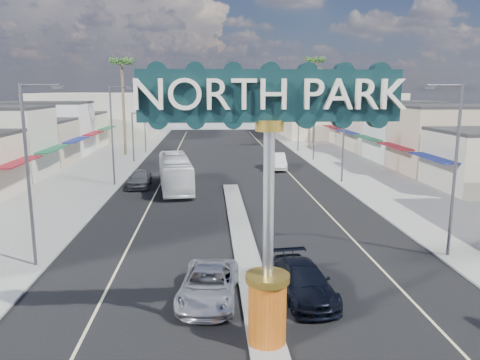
{
  "coord_description": "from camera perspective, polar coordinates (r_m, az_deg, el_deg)",
  "views": [
    {
      "loc": [
        -1.91,
        -12.68,
        8.71
      ],
      "look_at": [
        -0.38,
        10.28,
        4.23
      ],
      "focal_mm": 35.0,
      "sensor_mm": 36.0,
      "label": 1
    }
  ],
  "objects": [
    {
      "name": "ground",
      "position": [
        43.6,
        -1.24,
        -0.51
      ],
      "size": [
        160.0,
        160.0,
        0.0
      ],
      "primitive_type": "plane",
      "color": "gray",
      "rests_on": "ground"
    },
    {
      "name": "road",
      "position": [
        43.6,
        -1.24,
        -0.5
      ],
      "size": [
        20.0,
        120.0,
        0.01
      ],
      "primitive_type": "cube",
      "color": "black",
      "rests_on": "ground"
    },
    {
      "name": "median_island",
      "position": [
        28.1,
        0.26,
        -6.87
      ],
      "size": [
        1.3,
        30.0,
        0.16
      ],
      "primitive_type": "cube",
      "color": "gray",
      "rests_on": "ground"
    },
    {
      "name": "sidewalk_left",
      "position": [
        45.19,
        -19.26,
        -0.64
      ],
      "size": [
        8.0,
        120.0,
        0.12
      ],
      "primitive_type": "cube",
      "color": "gray",
      "rests_on": "ground"
    },
    {
      "name": "sidewalk_right",
      "position": [
        46.36,
        16.32,
        -0.19
      ],
      "size": [
        8.0,
        120.0,
        0.12
      ],
      "primitive_type": "cube",
      "color": "gray",
      "rests_on": "ground"
    },
    {
      "name": "storefront_row_left",
      "position": [
        60.17,
        -25.43,
        4.51
      ],
      "size": [
        12.0,
        42.0,
        6.0
      ],
      "primitive_type": "cube",
      "color": "beige",
      "rests_on": "ground"
    },
    {
      "name": "storefront_row_right",
      "position": [
        61.68,
        21.12,
        4.97
      ],
      "size": [
        12.0,
        42.0,
        6.0
      ],
      "primitive_type": "cube",
      "color": "#B7B29E",
      "rests_on": "ground"
    },
    {
      "name": "backdrop_far_left",
      "position": [
        90.07,
        -16.86,
        7.55
      ],
      "size": [
        20.0,
        20.0,
        8.0
      ],
      "primitive_type": "cube",
      "color": "#B7B29E",
      "rests_on": "ground"
    },
    {
      "name": "backdrop_far_right",
      "position": [
        91.0,
        11.52,
        7.83
      ],
      "size": [
        20.0,
        20.0,
        8.0
      ],
      "primitive_type": "cube",
      "color": "beige",
      "rests_on": "ground"
    },
    {
      "name": "gateway_sign",
      "position": [
        15.04,
        3.54,
        0.33
      ],
      "size": [
        8.2,
        1.5,
        9.15
      ],
      "color": "#BF3E0E",
      "rests_on": "median_island"
    },
    {
      "name": "traffic_signal_left",
      "position": [
        57.31,
        -11.18,
        6.37
      ],
      "size": [
        5.09,
        0.45,
        6.0
      ],
      "color": "#47474C",
      "rests_on": "ground"
    },
    {
      "name": "traffic_signal_right",
      "position": [
        57.92,
        7.28,
        6.54
      ],
      "size": [
        5.09,
        0.45,
        6.0
      ],
      "color": "#47474C",
      "rests_on": "ground"
    },
    {
      "name": "streetlight_l_near",
      "position": [
        24.5,
        -24.14,
        1.49
      ],
      "size": [
        2.03,
        0.22,
        9.0
      ],
      "color": "#47474C",
      "rests_on": "ground"
    },
    {
      "name": "streetlight_l_mid",
      "position": [
        43.67,
        -15.14,
        5.85
      ],
      "size": [
        2.03,
        0.22,
        9.0
      ],
      "color": "#47474C",
      "rests_on": "ground"
    },
    {
      "name": "streetlight_l_far",
      "position": [
        65.34,
        -11.42,
        7.61
      ],
      "size": [
        2.03,
        0.22,
        9.0
      ],
      "color": "#47474C",
      "rests_on": "ground"
    },
    {
      "name": "streetlight_r_near",
      "position": [
        26.08,
        24.49,
        1.99
      ],
      "size": [
        2.03,
        0.22,
        9.0
      ],
      "color": "#47474C",
      "rests_on": "ground"
    },
    {
      "name": "streetlight_r_mid",
      "position": [
        44.58,
        12.33,
        6.08
      ],
      "size": [
        2.03,
        0.22,
        9.0
      ],
      "color": "#47474C",
      "rests_on": "ground"
    },
    {
      "name": "streetlight_r_far",
      "position": [
        65.95,
        7.03,
        7.77
      ],
      "size": [
        2.03,
        0.22,
        9.0
      ],
      "color": "#47474C",
      "rests_on": "ground"
    },
    {
      "name": "palm_left_far",
      "position": [
        63.71,
        -14.23,
        13.2
      ],
      "size": [
        2.6,
        2.6,
        13.1
      ],
      "color": "brown",
      "rests_on": "ground"
    },
    {
      "name": "palm_right_mid",
      "position": [
        70.3,
        8.62,
        12.44
      ],
      "size": [
        2.6,
        2.6,
        12.1
      ],
      "color": "brown",
      "rests_on": "ground"
    },
    {
      "name": "palm_right_far",
      "position": [
        76.66,
        9.18,
        13.63
      ],
      "size": [
        2.6,
        2.6,
        14.1
      ],
      "color": "brown",
      "rests_on": "ground"
    },
    {
      "name": "suv_left",
      "position": [
        20.02,
        -3.85,
        -12.61
      ],
      "size": [
        2.86,
        5.24,
        1.39
      ],
      "primitive_type": "imported",
      "rotation": [
        0.0,
        0.0,
        -0.11
      ],
      "color": "silver",
      "rests_on": "ground"
    },
    {
      "name": "suv_right",
      "position": [
        20.43,
        7.7,
        -12.13
      ],
      "size": [
        2.58,
        5.13,
        1.43
      ],
      "primitive_type": "imported",
      "rotation": [
        0.0,
        0.0,
        0.12
      ],
      "color": "black",
      "rests_on": "ground"
    },
    {
      "name": "car_parked_left",
      "position": [
        43.09,
        -12.09,
        0.19
      ],
      "size": [
        1.97,
        4.71,
        1.59
      ],
      "primitive_type": "imported",
      "rotation": [
        0.0,
        0.0,
        0.02
      ],
      "color": "slate",
      "rests_on": "ground"
    },
    {
      "name": "car_parked_right",
      "position": [
        51.8,
        4.45,
        2.3
      ],
      "size": [
        2.15,
        5.47,
        1.78
      ],
      "primitive_type": "imported",
      "rotation": [
        0.0,
        0.0,
        -0.05
      ],
      "color": "silver",
      "rests_on": "ground"
    },
    {
      "name": "city_bus",
      "position": [
        41.68,
        -7.91,
        0.92
      ],
      "size": [
        3.79,
        10.82,
        2.95
      ],
      "primitive_type": "imported",
      "rotation": [
        0.0,
        0.0,
        0.13
      ],
      "color": "white",
      "rests_on": "ground"
    }
  ]
}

